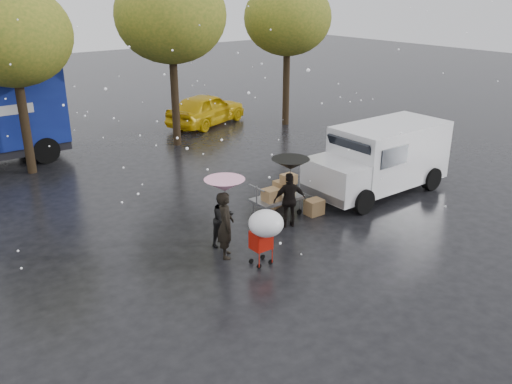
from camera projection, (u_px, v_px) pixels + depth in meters
ground at (283, 245)px, 14.19m from camera, size 90.00×90.00×0.00m
person_pink at (226, 225)px, 13.30m from camera, size 0.67×0.75×1.72m
person_middle at (223, 219)px, 13.97m from camera, size 0.81×0.70×1.44m
person_black at (290, 200)px, 15.01m from camera, size 1.00×0.73×1.58m
umbrella_pink at (225, 185)px, 12.92m from camera, size 0.99×0.99×2.06m
umbrella_black at (291, 164)px, 14.64m from camera, size 1.05×1.05×1.99m
vendor_cart at (279, 192)px, 15.75m from camera, size 1.52×0.80×1.27m
shopping_cart at (265, 226)px, 12.74m from camera, size 0.84×0.84×1.46m
white_van at (381, 157)px, 17.47m from camera, size 4.91×2.18×2.20m
box_ground_near at (314, 207)px, 16.00m from camera, size 0.52×0.42×0.46m
box_ground_far at (274, 201)px, 16.59m from camera, size 0.58×0.51×0.38m
yellow_taxi at (206, 109)px, 26.02m from camera, size 4.84×3.27×1.53m
tree_row at (98, 24)px, 19.55m from camera, size 21.60×4.40×7.12m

